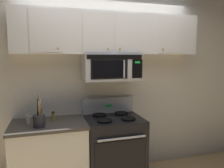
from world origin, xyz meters
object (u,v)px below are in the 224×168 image
pepper_mill (40,116)px  salt_shaker (28,119)px  spice_jar (53,116)px  stove_range (113,148)px  utensil_crock_charcoal (39,120)px  over_range_microwave (111,67)px

pepper_mill → salt_shaker: bearing=169.5°
pepper_mill → spice_jar: bearing=20.1°
salt_shaker → pepper_mill: pepper_mill is taller
stove_range → salt_shaker: bearing=177.2°
pepper_mill → utensil_crock_charcoal: bearing=-91.5°
salt_shaker → pepper_mill: bearing=-10.5°
spice_jar → stove_range: bearing=-6.3°
stove_range → utensil_crock_charcoal: (-0.95, -0.12, 0.51)m
utensil_crock_charcoal → spice_jar: 0.27m
over_range_microwave → spice_jar: (-0.78, -0.03, -0.62)m
utensil_crock_charcoal → over_range_microwave: bearing=14.0°
stove_range → spice_jar: stove_range is taller
utensil_crock_charcoal → spice_jar: size_ratio=3.24×
salt_shaker → stove_range: bearing=-2.8°
stove_range → salt_shaker: stove_range is taller
stove_range → utensil_crock_charcoal: bearing=-172.8°
stove_range → pepper_mill: (-0.94, 0.03, 0.52)m
over_range_microwave → pepper_mill: (-0.94, -0.09, -0.58)m
utensil_crock_charcoal → spice_jar: bearing=51.0°
over_range_microwave → salt_shaker: (-1.08, -0.06, -0.62)m
stove_range → spice_jar: size_ratio=9.42×
over_range_microwave → salt_shaker: over_range_microwave is taller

